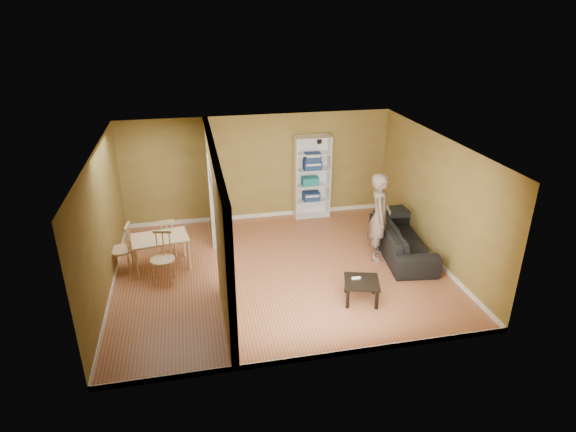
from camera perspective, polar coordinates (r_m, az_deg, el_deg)
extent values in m
plane|color=#B3714A|center=(9.81, -0.91, -6.45)|extent=(6.50, 6.50, 0.00)
plane|color=white|center=(8.80, -1.02, 8.36)|extent=(6.50, 6.50, 0.00)
plane|color=olive|center=(11.77, -3.52, 5.70)|extent=(6.50, 0.00, 6.50)
plane|color=olive|center=(6.84, 3.47, -8.34)|extent=(6.50, 0.00, 6.50)
plane|color=olive|center=(9.24, -21.17, -1.12)|extent=(0.00, 5.50, 5.50)
plane|color=olive|center=(10.29, 17.11, 1.98)|extent=(0.00, 5.50, 5.50)
cube|color=black|center=(11.84, 3.73, 8.83)|extent=(0.10, 0.10, 0.10)
imported|color=black|center=(10.53, 13.47, -2.21)|extent=(2.42, 1.27, 0.88)
imported|color=slate|center=(10.03, 10.87, 0.77)|extent=(0.97, 0.88, 2.18)
cube|color=white|center=(11.82, 0.87, 4.46)|extent=(0.02, 0.38, 2.07)
cube|color=white|center=(12.03, 4.84, 4.72)|extent=(0.02, 0.38, 2.07)
cube|color=white|center=(12.08, 2.66, 4.87)|extent=(0.87, 0.02, 2.07)
cube|color=white|center=(12.29, 2.77, 0.13)|extent=(0.83, 0.38, 0.02)
cube|color=white|center=(12.13, 2.81, 1.88)|extent=(0.83, 0.38, 0.02)
cube|color=white|center=(11.99, 2.85, 3.68)|extent=(0.83, 0.38, 0.02)
cube|color=white|center=(11.85, 2.89, 5.52)|extent=(0.83, 0.38, 0.02)
cube|color=white|center=(11.73, 2.93, 7.40)|extent=(0.83, 0.38, 0.02)
cube|color=white|center=(11.63, 2.97, 9.32)|extent=(0.83, 0.38, 0.02)
cube|color=navy|center=(12.08, 2.77, 2.38)|extent=(0.41, 0.27, 0.21)
cube|color=#1A9078|center=(11.94, 2.62, 4.16)|extent=(0.39, 0.26, 0.20)
cube|color=navy|center=(11.82, 2.90, 6.07)|extent=(0.43, 0.28, 0.22)
cube|color=navy|center=(11.76, 2.91, 6.95)|extent=(0.39, 0.25, 0.20)
cube|color=black|center=(8.78, 8.74, -7.72)|extent=(0.61, 0.61, 0.04)
cube|color=black|center=(8.61, 7.62, -9.95)|extent=(0.05, 0.05, 0.37)
cube|color=black|center=(8.78, 10.81, -9.48)|extent=(0.05, 0.05, 0.37)
cube|color=black|center=(9.01, 6.57, -8.21)|extent=(0.05, 0.05, 0.37)
cube|color=black|center=(9.17, 9.63, -7.81)|extent=(0.05, 0.05, 0.37)
cube|color=white|center=(8.81, 8.09, -7.29)|extent=(0.16, 0.04, 0.03)
cube|color=#E5C785|center=(9.95, -14.98, -2.53)|extent=(1.09, 0.73, 0.04)
cylinder|color=#E5C785|center=(9.87, -17.74, -5.34)|extent=(0.05, 0.05, 0.64)
cylinder|color=#E5C785|center=(9.79, -11.91, -4.90)|extent=(0.05, 0.05, 0.64)
cylinder|color=#E5C785|center=(10.43, -17.47, -3.67)|extent=(0.05, 0.05, 0.64)
cylinder|color=#E5C785|center=(10.36, -11.97, -3.24)|extent=(0.05, 0.05, 0.64)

